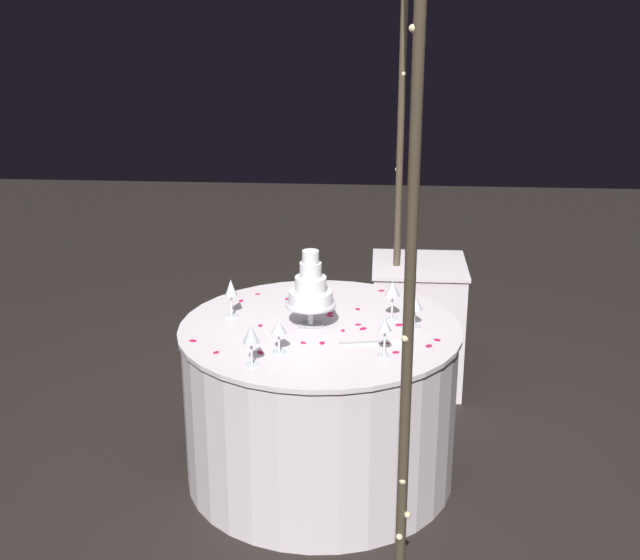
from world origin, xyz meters
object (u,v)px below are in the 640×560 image
object	(u,v)px
wine_glass_1	(393,291)
wine_glass_5	(231,290)
wine_glass_4	(415,303)
wine_glass_2	(385,328)
tiered_cake	(311,290)
wine_glass_0	(251,335)
wine_glass_3	(279,329)
side_table	(417,324)
cake_knife	(379,342)
main_table	(320,402)
decorative_arch	(405,151)

from	to	relation	value
wine_glass_1	wine_glass_5	distance (m)	0.71
wine_glass_1	wine_glass_4	world-z (taller)	wine_glass_1
wine_glass_2	wine_glass_4	distance (m)	0.34
tiered_cake	wine_glass_5	bearing A→B (deg)	-105.18
wine_glass_0	wine_glass_3	bearing A→B (deg)	144.54
wine_glass_1	wine_glass_0	bearing A→B (deg)	-46.79
tiered_cake	wine_glass_3	size ratio (longest dim) A/B	2.48
tiered_cake	side_table	bearing A→B (deg)	152.45
tiered_cake	wine_glass_3	world-z (taller)	tiered_cake
wine_glass_2	wine_glass_5	world-z (taller)	wine_glass_5
cake_knife	wine_glass_4	bearing A→B (deg)	140.96
wine_glass_0	wine_glass_4	xyz separation A→B (m)	(-0.43, 0.64, -0.02)
wine_glass_4	wine_glass_5	distance (m)	0.81
side_table	wine_glass_5	distance (m)	1.32
main_table	wine_glass_1	bearing A→B (deg)	108.05
tiered_cake	wine_glass_0	bearing A→B (deg)	-25.53
main_table	wine_glass_5	size ratio (longest dim) A/B	7.13
tiered_cake	wine_glass_2	world-z (taller)	tiered_cake
wine_glass_3	wine_glass_5	bearing A→B (deg)	-145.93
tiered_cake	wine_glass_4	xyz separation A→B (m)	(-0.03, 0.44, -0.06)
decorative_arch	wine_glass_3	xyz separation A→B (m)	(0.28, -0.49, -0.67)
side_table	tiered_cake	xyz separation A→B (m)	(0.97, -0.51, 0.54)
side_table	cake_knife	size ratio (longest dim) A/B	2.42
main_table	wine_glass_5	world-z (taller)	wine_glass_5
decorative_arch	wine_glass_3	distance (m)	0.87
main_table	wine_glass_3	bearing A→B (deg)	-27.00
tiered_cake	wine_glass_0	size ratio (longest dim) A/B	2.01
decorative_arch	side_table	bearing A→B (deg)	172.70
side_table	wine_glass_5	bearing A→B (deg)	-44.84
wine_glass_0	wine_glass_5	world-z (taller)	wine_glass_5
wine_glass_1	main_table	bearing A→B (deg)	-71.95
wine_glass_5	cake_knife	world-z (taller)	wine_glass_5
main_table	cake_knife	distance (m)	0.47
decorative_arch	wine_glass_4	bearing A→B (deg)	111.46
main_table	wine_glass_3	xyz separation A→B (m)	(0.28, -0.14, 0.46)
side_table	wine_glass_1	size ratio (longest dim) A/B	3.98
decorative_arch	wine_glass_5	world-z (taller)	decorative_arch
wine_glass_2	tiered_cake	bearing A→B (deg)	-132.28
wine_glass_2	cake_knife	bearing A→B (deg)	-171.38
main_table	wine_glass_5	distance (m)	0.64
tiered_cake	cake_knife	xyz separation A→B (m)	(0.16, 0.30, -0.16)
wine_glass_2	cake_knife	world-z (taller)	wine_glass_2
wine_glass_3	side_table	bearing A→B (deg)	154.00
wine_glass_0	wine_glass_4	size ratio (longest dim) A/B	1.14
wine_glass_2	wine_glass_4	xyz separation A→B (m)	(-0.31, 0.13, -0.01)
main_table	wine_glass_1	xyz separation A→B (m)	(-0.10, 0.31, 0.50)
wine_glass_1	wine_glass_4	distance (m)	0.12
wine_glass_0	wine_glass_1	bearing A→B (deg)	133.21
wine_glass_1	wine_glass_3	world-z (taller)	wine_glass_1
decorative_arch	main_table	xyz separation A→B (m)	(-0.00, -0.34, -1.13)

